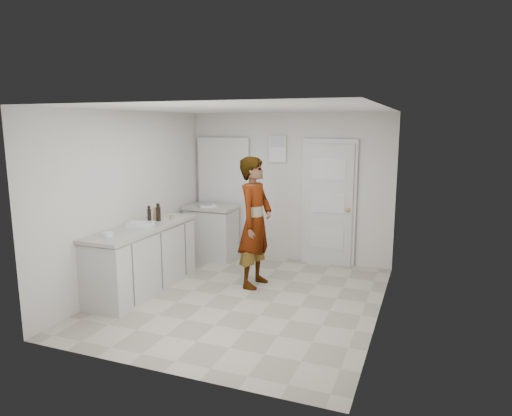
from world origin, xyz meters
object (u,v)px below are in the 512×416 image
at_px(cake_mix_box, 157,213).
at_px(baking_dish, 140,225).
at_px(oil_cruet_b, 149,215).
at_px(person, 255,222).
at_px(oil_cruet_a, 158,212).
at_px(egg_bowl, 108,234).
at_px(spice_jar, 171,217).

bearing_deg(cake_mix_box, baking_dish, -76.76).
bearing_deg(oil_cruet_b, person, 21.51).
xyz_separation_m(oil_cruet_a, egg_bowl, (-0.07, -1.04, -0.10)).
bearing_deg(baking_dish, egg_bowl, -95.02).
bearing_deg(oil_cruet_b, baking_dish, -87.74).
xyz_separation_m(oil_cruet_b, egg_bowl, (-0.04, -0.85, -0.10)).
height_order(person, spice_jar, person).
relative_size(oil_cruet_a, egg_bowl, 2.00).
bearing_deg(person, oil_cruet_b, 116.71).
xyz_separation_m(spice_jar, oil_cruet_a, (-0.12, -0.16, 0.09)).
relative_size(spice_jar, oil_cruet_b, 0.28).
bearing_deg(cake_mix_box, oil_cruet_b, -73.04).
xyz_separation_m(person, oil_cruet_a, (-1.37, -0.37, 0.12)).
distance_m(cake_mix_box, egg_bowl, 1.13).
bearing_deg(person, baking_dish, 124.80).
distance_m(oil_cruet_a, oil_cruet_b, 0.19).
distance_m(spice_jar, egg_bowl, 1.21).
bearing_deg(oil_cruet_a, cake_mix_box, 131.67).
distance_m(spice_jar, oil_cruet_a, 0.22).
distance_m(person, baking_dish, 1.60).
bearing_deg(egg_bowl, oil_cruet_a, 85.93).
xyz_separation_m(oil_cruet_a, oil_cruet_b, (-0.03, -0.18, -0.00)).
bearing_deg(oil_cruet_b, spice_jar, 66.69).
relative_size(person, oil_cruet_b, 7.33).
height_order(oil_cruet_b, egg_bowl, oil_cruet_b).
height_order(person, oil_cruet_a, person).
bearing_deg(spice_jar, egg_bowl, -99.13).
height_order(spice_jar, baking_dish, spice_jar).
bearing_deg(oil_cruet_b, cake_mix_box, 100.32).
distance_m(cake_mix_box, baking_dish, 0.52).
height_order(spice_jar, egg_bowl, spice_jar).
distance_m(oil_cruet_a, egg_bowl, 1.04).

